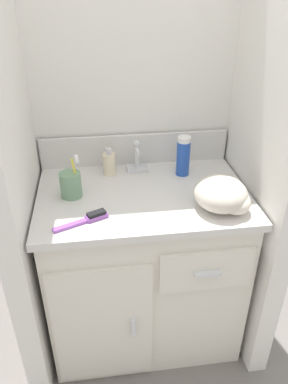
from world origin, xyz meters
name	(u,v)px	position (x,y,z in m)	size (l,w,h in m)	color
ground_plane	(143,325)	(0.00, 0.00, 0.00)	(6.00, 6.00, 0.00)	slate
wall_back	(133,89)	(0.00, 0.33, 1.10)	(1.02, 0.08, 2.20)	silver
wall_left	(6,120)	(-0.47, 0.00, 1.10)	(0.08, 0.64, 2.20)	silver
wall_right	(269,108)	(0.47, 0.00, 1.10)	(0.08, 0.64, 2.20)	silver
vanity	(143,264)	(0.00, 0.00, 0.41)	(0.84, 0.57, 0.77)	silver
backsplash	(135,149)	(0.00, 0.27, 0.84)	(0.84, 0.02, 0.14)	silver
sink_faucet	(137,161)	(0.00, 0.19, 0.82)	(0.09, 0.09, 0.14)	silver
toothbrush_cup	(71,184)	(-0.28, 0.01, 0.83)	(0.08, 0.08, 0.18)	gray
soap_dispenser	(109,163)	(-0.12, 0.18, 0.83)	(0.05, 0.06, 0.13)	beige
shaving_cream_can	(183,156)	(0.19, 0.14, 0.86)	(0.06, 0.06, 0.17)	#234CB2
hairbrush	(88,219)	(-0.22, -0.17, 0.79)	(0.20, 0.10, 0.03)	purple
hand_towel	(224,195)	(0.28, -0.15, 0.83)	(0.20, 0.21, 0.12)	beige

